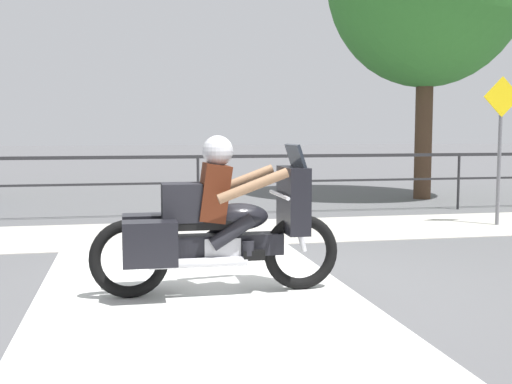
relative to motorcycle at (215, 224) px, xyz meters
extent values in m
plane|color=#565659|center=(0.46, 0.22, -0.67)|extent=(120.00, 120.00, 0.00)
cube|color=#B7B2A8|center=(0.46, 3.62, -0.66)|extent=(44.00, 2.40, 0.01)
cube|color=silver|center=(-0.17, 0.02, -0.66)|extent=(2.98, 6.00, 0.01)
cube|color=#232326|center=(0.46, 5.50, 0.40)|extent=(36.00, 0.04, 0.06)
cube|color=#232326|center=(0.46, 5.50, -0.06)|extent=(36.00, 0.03, 0.04)
cylinder|color=#232326|center=(0.46, 5.50, -0.12)|extent=(0.05, 0.05, 1.10)
cylinder|color=#232326|center=(5.56, 5.50, -0.12)|extent=(0.05, 0.05, 1.10)
torus|color=black|center=(0.84, 0.00, -0.30)|extent=(0.73, 0.11, 0.73)
torus|color=black|center=(-0.80, 0.00, -0.30)|extent=(0.73, 0.11, 0.73)
cube|color=black|center=(0.02, 0.00, -0.20)|extent=(1.24, 0.22, 0.20)
cube|color=silver|center=(0.05, 0.00, -0.25)|extent=(0.34, 0.26, 0.26)
ellipsoid|color=black|center=(0.22, 0.00, 0.06)|extent=(0.58, 0.30, 0.26)
cube|color=black|center=(-0.14, 0.00, 0.00)|extent=(0.72, 0.28, 0.08)
cube|color=black|center=(0.76, 0.00, 0.21)|extent=(0.20, 0.57, 0.63)
cube|color=#1E232B|center=(0.78, 0.00, 0.63)|extent=(0.10, 0.48, 0.24)
cylinder|color=silver|center=(0.62, 0.00, 0.26)|extent=(0.04, 0.70, 0.04)
cylinder|color=silver|center=(-0.18, -0.16, -0.33)|extent=(0.90, 0.09, 0.09)
cube|color=black|center=(-0.62, -0.24, -0.12)|extent=(0.48, 0.28, 0.40)
cube|color=black|center=(-0.62, 0.24, -0.12)|extent=(0.48, 0.28, 0.40)
cylinder|color=silver|center=(0.81, 0.00, -0.05)|extent=(0.18, 0.06, 0.51)
cube|color=#4C1E0F|center=(-0.01, 0.00, 0.30)|extent=(0.31, 0.36, 0.56)
sphere|color=#8C6647|center=(0.03, 0.00, 0.66)|extent=(0.23, 0.23, 0.23)
sphere|color=#B7B7BC|center=(0.03, 0.00, 0.68)|extent=(0.29, 0.29, 0.29)
cylinder|color=black|center=(0.14, -0.15, -0.06)|extent=(0.44, 0.13, 0.34)
cylinder|color=black|center=(0.29, -0.15, -0.22)|extent=(0.11, 0.11, 0.13)
cube|color=black|center=(0.34, -0.15, -0.28)|extent=(0.20, 0.10, 0.09)
cylinder|color=black|center=(0.14, 0.15, -0.06)|extent=(0.44, 0.13, 0.34)
cylinder|color=black|center=(0.29, 0.15, -0.22)|extent=(0.11, 0.11, 0.13)
cube|color=black|center=(0.34, 0.15, -0.28)|extent=(0.20, 0.10, 0.09)
cylinder|color=#8C6647|center=(0.30, -0.30, 0.38)|extent=(0.66, 0.09, 0.32)
cylinder|color=#8C6647|center=(0.30, 0.30, 0.38)|extent=(0.66, 0.09, 0.32)
cube|color=black|center=(-0.31, 0.00, 0.21)|extent=(0.37, 0.29, 0.36)
cylinder|color=slate|center=(5.11, 3.44, 0.44)|extent=(0.06, 0.06, 2.21)
cube|color=yellow|center=(5.11, 3.42, 1.41)|extent=(0.64, 0.02, 0.64)
cylinder|color=#473323|center=(5.76, 7.47, 0.88)|extent=(0.38, 0.38, 3.10)
camera|label=1|loc=(-0.82, -5.92, 0.88)|focal=45.00mm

